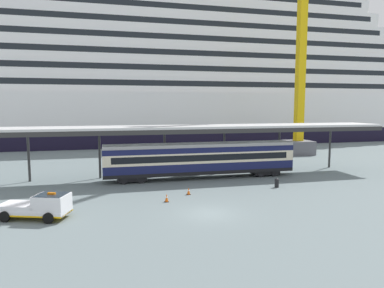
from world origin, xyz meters
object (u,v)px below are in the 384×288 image
(quay_bollard, at_px, (277,182))
(train_carriage, at_px, (201,159))
(traffic_cone_near, at_px, (167,198))
(traffic_cone_mid, at_px, (189,191))
(cruise_ship, at_px, (164,79))
(service_truck, at_px, (40,206))
(dockside_crane, at_px, (304,29))

(quay_bollard, bearing_deg, train_carriage, 135.97)
(traffic_cone_near, distance_m, traffic_cone_mid, 3.17)
(cruise_ship, distance_m, service_truck, 58.20)
(dockside_crane, bearing_deg, service_truck, -144.67)
(traffic_cone_mid, bearing_deg, quay_bollard, 4.33)
(dockside_crane, distance_m, quay_bollard, 33.95)
(cruise_ship, height_order, quay_bollard, cruise_ship)
(train_carriage, distance_m, service_truck, 19.16)
(service_truck, distance_m, traffic_cone_near, 10.20)
(service_truck, distance_m, quay_bollard, 22.50)
(service_truck, height_order, traffic_cone_mid, service_truck)
(cruise_ship, xyz_separation_m, traffic_cone_mid, (-5.66, -49.38, -14.28))
(train_carriage, bearing_deg, service_truck, -143.97)
(train_carriage, distance_m, dockside_crane, 33.07)
(train_carriage, bearing_deg, dockside_crane, 34.84)
(cruise_ship, xyz_separation_m, traffic_cone_near, (-8.11, -51.39, -14.25))
(cruise_ship, bearing_deg, quay_bollard, -85.42)
(cruise_ship, distance_m, traffic_cone_near, 53.94)
(traffic_cone_mid, relative_size, dockside_crane, 0.01)
(quay_bollard, bearing_deg, service_truck, -167.24)
(traffic_cone_near, height_order, quay_bollard, quay_bollard)
(train_carriage, bearing_deg, traffic_cone_mid, -113.75)
(cruise_ship, relative_size, dockside_crane, 2.02)
(cruise_ship, bearing_deg, train_carriage, -93.49)
(train_carriage, xyz_separation_m, traffic_cone_near, (-5.53, -9.00, -1.93))
(traffic_cone_mid, height_order, quay_bollard, quay_bollard)
(cruise_ship, distance_m, quay_bollard, 50.81)
(train_carriage, height_order, traffic_cone_near, train_carriage)
(quay_bollard, bearing_deg, cruise_ship, 94.58)
(train_carriage, distance_m, traffic_cone_mid, 7.89)
(service_truck, height_order, dockside_crane, dockside_crane)
(service_truck, height_order, traffic_cone_near, service_truck)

